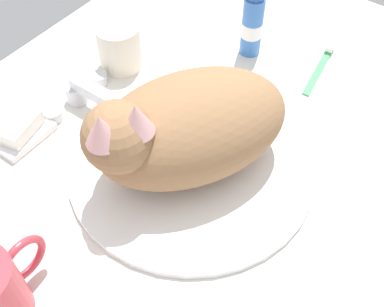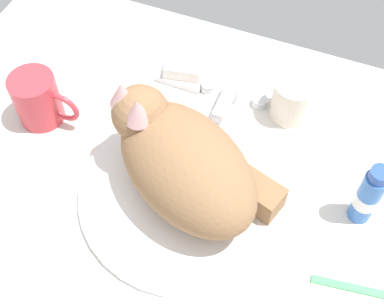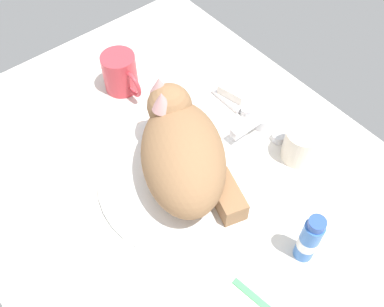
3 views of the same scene
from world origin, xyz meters
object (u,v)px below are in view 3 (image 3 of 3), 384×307
toothpaste_bottle (309,240)px  coffee_mug (121,73)px  faucet (258,123)px  cat (183,150)px  soap_bar (235,91)px  rinse_cup (301,145)px

toothpaste_bottle → coffee_mug: bearing=-178.5°
faucet → cat: bearing=-92.8°
faucet → soap_bar: bearing=164.8°
faucet → cat: cat is taller
rinse_cup → toothpaste_bottle: size_ratio=0.63×
coffee_mug → cat: bearing=-9.0°
rinse_cup → soap_bar: rinse_cup is taller
faucet → coffee_mug: (-30.86, -16.06, 2.51)cm
cat → toothpaste_bottle: cat is taller
cat → soap_bar: (-9.88, 23.72, -6.22)cm
faucet → soap_bar: size_ratio=1.92×
cat → toothpaste_bottle: size_ratio=2.49×
coffee_mug → faucet: bearing=27.5°
faucet → rinse_cup: rinse_cup is taller
faucet → toothpaste_bottle: size_ratio=1.04×
cat → faucet: bearing=87.2°
soap_bar → toothpaste_bottle: bearing=-24.6°
rinse_cup → soap_bar: bearing=176.9°
cat → rinse_cup: (12.00, 22.53, -4.67)cm
coffee_mug → soap_bar: bearing=43.6°
faucet → toothpaste_bottle: bearing=-28.0°
cat → soap_bar: cat is taller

